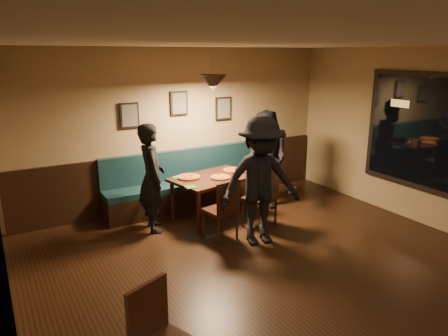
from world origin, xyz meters
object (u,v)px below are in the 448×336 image
at_px(booth_bench, 187,181).
at_px(chair_near_left, 220,209).
at_px(diner_front, 261,182).
at_px(soda_glass, 256,171).
at_px(dining_table, 214,197).
at_px(chair_near_right, 260,197).
at_px(diner_right, 267,159).
at_px(tabasco_bottle, 244,170).
at_px(diner_left, 152,178).

relative_size(booth_bench, chair_near_left, 3.21).
relative_size(diner_front, soda_glass, 12.00).
relative_size(dining_table, diner_front, 0.72).
bearing_deg(chair_near_right, diner_right, 25.40).
height_order(chair_near_left, tabasco_bottle, chair_near_left).
xyz_separation_m(booth_bench, diner_left, (-0.89, -0.62, 0.35)).
height_order(booth_bench, diner_left, diner_left).
distance_m(diner_right, soda_glass, 0.60).
bearing_deg(tabasco_bottle, diner_right, 11.22).
relative_size(diner_left, diner_front, 0.91).
relative_size(chair_near_right, tabasco_bottle, 8.36).
distance_m(diner_left, soda_glass, 1.73).
bearing_deg(booth_bench, diner_right, -26.11).
relative_size(chair_near_right, diner_front, 0.53).
distance_m(dining_table, soda_glass, 0.84).
bearing_deg(soda_glass, diner_left, 167.81).
height_order(dining_table, diner_right, diner_right).
relative_size(booth_bench, diner_front, 1.61).
xyz_separation_m(chair_near_right, diner_front, (-0.34, -0.49, 0.44)).
height_order(chair_near_left, soda_glass, chair_near_left).
height_order(diner_front, soda_glass, diner_front).
xyz_separation_m(booth_bench, diner_front, (0.29, -1.85, 0.43)).
height_order(dining_table, soda_glass, soda_glass).
bearing_deg(diner_right, diner_left, -95.95).
relative_size(soda_glass, tabasco_bottle, 1.31).
bearing_deg(diner_front, soda_glass, 69.22).
bearing_deg(soda_glass, diner_right, 37.49).
relative_size(chair_near_left, soda_glass, 6.01).
height_order(diner_right, tabasco_bottle, diner_right).
bearing_deg(dining_table, soda_glass, -39.05).
relative_size(chair_near_right, diner_left, 0.59).
distance_m(diner_left, tabasco_bottle, 1.61).
bearing_deg(diner_right, soda_glass, -58.38).
bearing_deg(dining_table, chair_near_right, -68.68).
bearing_deg(chair_near_left, dining_table, 58.14).
relative_size(chair_near_left, diner_front, 0.50).
xyz_separation_m(diner_front, tabasco_bottle, (0.43, 1.11, -0.15)).
bearing_deg(booth_bench, chair_near_right, -65.36).
bearing_deg(booth_bench, diner_left, -144.94).
height_order(booth_bench, chair_near_left, booth_bench).
xyz_separation_m(chair_near_right, tabasco_bottle, (0.09, 0.62, 0.28)).
height_order(dining_table, diner_front, diner_front).
distance_m(chair_near_right, tabasco_bottle, 0.69).
bearing_deg(diner_left, diner_right, -80.03).
bearing_deg(dining_table, chair_near_left, -123.33).
relative_size(dining_table, chair_near_left, 1.44).
bearing_deg(diner_front, diner_left, 144.02).
distance_m(chair_near_left, tabasco_bottle, 1.15).
bearing_deg(dining_table, diner_left, 166.79).
bearing_deg(tabasco_bottle, soda_glass, -70.89).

